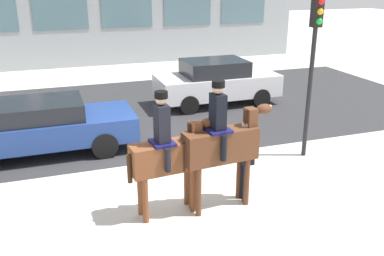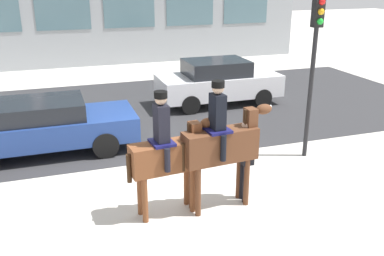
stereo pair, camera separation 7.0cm
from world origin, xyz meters
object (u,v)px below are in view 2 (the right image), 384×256
object	(u,v)px
mounted_horse_lead	(167,153)
street_car_near_lane	(41,125)
traffic_light	(314,52)
mounted_horse_companion	(222,142)
street_car_far_lane	(218,82)
pedestrian_bystander	(245,155)

from	to	relation	value
mounted_horse_lead	street_car_near_lane	world-z (taller)	mounted_horse_lead
street_car_near_lane	traffic_light	xyz separation A→B (m)	(6.32, -2.35, 1.90)
mounted_horse_lead	mounted_horse_companion	distance (m)	1.07
street_car_far_lane	pedestrian_bystander	bearing A→B (deg)	-107.39
mounted_horse_companion	pedestrian_bystander	xyz separation A→B (m)	(0.52, 0.06, -0.36)
mounted_horse_lead	street_car_far_lane	bearing A→B (deg)	55.67
street_car_near_lane	street_car_far_lane	distance (m)	6.51
street_car_near_lane	traffic_light	bearing A→B (deg)	-20.43
mounted_horse_lead	street_car_near_lane	size ratio (longest dim) A/B	0.52
mounted_horse_lead	street_car_near_lane	bearing A→B (deg)	114.86
mounted_horse_lead	street_car_far_lane	world-z (taller)	mounted_horse_lead
street_car_far_lane	street_car_near_lane	bearing A→B (deg)	-155.63
mounted_horse_companion	street_car_far_lane	xyz separation A→B (m)	(2.60, 6.69, -0.56)
mounted_horse_lead	pedestrian_bystander	distance (m)	1.60
street_car_near_lane	street_car_far_lane	xyz separation A→B (m)	(5.93, 2.68, 0.07)
mounted_horse_lead	street_car_far_lane	xyz separation A→B (m)	(3.65, 6.59, -0.45)
mounted_horse_lead	pedestrian_bystander	world-z (taller)	mounted_horse_lead
mounted_horse_lead	traffic_light	bearing A→B (deg)	15.67
mounted_horse_companion	street_car_far_lane	bearing A→B (deg)	63.93
street_car_near_lane	traffic_light	distance (m)	7.01
mounted_horse_lead	mounted_horse_companion	size ratio (longest dim) A/B	0.95
pedestrian_bystander	traffic_light	distance (m)	3.36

